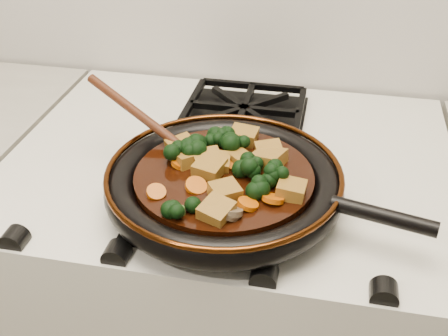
# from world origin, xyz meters

# --- Properties ---
(stove) EXTENTS (0.76, 0.60, 0.90)m
(stove) POSITION_xyz_m (0.00, 1.69, 0.45)
(stove) COLOR silver
(stove) RESTS_ON ground
(burner_grate_front) EXTENTS (0.23, 0.23, 0.03)m
(burner_grate_front) POSITION_xyz_m (0.00, 1.55, 0.91)
(burner_grate_front) COLOR black
(burner_grate_front) RESTS_ON stove
(burner_grate_back) EXTENTS (0.23, 0.23, 0.03)m
(burner_grate_back) POSITION_xyz_m (0.00, 1.83, 0.91)
(burner_grate_back) COLOR black
(burner_grate_back) RESTS_ON stove
(skillet) EXTENTS (0.47, 0.35, 0.05)m
(skillet) POSITION_xyz_m (0.02, 1.55, 0.94)
(skillet) COLOR black
(skillet) RESTS_ON burner_grate_front
(braising_sauce) EXTENTS (0.26, 0.26, 0.02)m
(braising_sauce) POSITION_xyz_m (0.02, 1.55, 0.95)
(braising_sauce) COLOR black
(braising_sauce) RESTS_ON skillet
(tofu_cube_0) EXTENTS (0.05, 0.05, 0.03)m
(tofu_cube_0) POSITION_xyz_m (0.03, 1.65, 0.97)
(tofu_cube_0) COLOR olive
(tofu_cube_0) RESTS_ON braising_sauce
(tofu_cube_1) EXTENTS (0.04, 0.04, 0.03)m
(tofu_cube_1) POSITION_xyz_m (0.00, 1.57, 0.97)
(tofu_cube_1) COLOR olive
(tofu_cube_1) RESTS_ON braising_sauce
(tofu_cube_2) EXTENTS (0.05, 0.05, 0.03)m
(tofu_cube_2) POSITION_xyz_m (0.03, 1.45, 0.97)
(tofu_cube_2) COLOR olive
(tofu_cube_2) RESTS_ON braising_sauce
(tofu_cube_3) EXTENTS (0.04, 0.04, 0.03)m
(tofu_cube_3) POSITION_xyz_m (0.12, 1.52, 0.97)
(tofu_cube_3) COLOR olive
(tofu_cube_3) RESTS_ON braising_sauce
(tofu_cube_4) EXTENTS (0.06, 0.06, 0.03)m
(tofu_cube_4) POSITION_xyz_m (0.08, 1.59, 0.97)
(tofu_cube_4) COLOR olive
(tofu_cube_4) RESTS_ON braising_sauce
(tofu_cube_5) EXTENTS (0.05, 0.05, 0.02)m
(tofu_cube_5) POSITION_xyz_m (0.04, 1.58, 0.97)
(tofu_cube_5) COLOR olive
(tofu_cube_5) RESTS_ON braising_sauce
(tofu_cube_6) EXTENTS (0.05, 0.05, 0.03)m
(tofu_cube_6) POSITION_xyz_m (-0.00, 1.55, 0.97)
(tofu_cube_6) COLOR olive
(tofu_cube_6) RESTS_ON braising_sauce
(tofu_cube_7) EXTENTS (0.05, 0.06, 0.03)m
(tofu_cube_7) POSITION_xyz_m (-0.01, 1.57, 0.97)
(tofu_cube_7) COLOR olive
(tofu_cube_7) RESTS_ON braising_sauce
(tofu_cube_8) EXTENTS (0.05, 0.05, 0.03)m
(tofu_cube_8) POSITION_xyz_m (0.08, 1.61, 0.97)
(tofu_cube_8) COLOR olive
(tofu_cube_8) RESTS_ON braising_sauce
(tofu_cube_9) EXTENTS (0.06, 0.06, 0.03)m
(tofu_cube_9) POSITION_xyz_m (-0.06, 1.60, 0.97)
(tofu_cube_9) COLOR olive
(tofu_cube_9) RESTS_ON braising_sauce
(tofu_cube_10) EXTENTS (0.05, 0.05, 0.03)m
(tofu_cube_10) POSITION_xyz_m (0.03, 1.50, 0.97)
(tofu_cube_10) COLOR olive
(tofu_cube_10) RESTS_ON braising_sauce
(tofu_cube_11) EXTENTS (0.05, 0.05, 0.03)m
(tofu_cube_11) POSITION_xyz_m (-0.04, 1.57, 0.97)
(tofu_cube_11) COLOR olive
(tofu_cube_11) RESTS_ON braising_sauce
(broccoli_floret_0) EXTENTS (0.08, 0.07, 0.07)m
(broccoli_floret_0) POSITION_xyz_m (-0.04, 1.59, 0.97)
(broccoli_floret_0) COLOR black
(broccoli_floret_0) RESTS_ON braising_sauce
(broccoli_floret_1) EXTENTS (0.06, 0.05, 0.06)m
(broccoli_floret_1) POSITION_xyz_m (0.09, 1.55, 0.97)
(broccoli_floret_1) COLOR black
(broccoli_floret_1) RESTS_ON braising_sauce
(broccoli_floret_2) EXTENTS (0.07, 0.07, 0.06)m
(broccoli_floret_2) POSITION_xyz_m (0.05, 1.56, 0.97)
(broccoli_floret_2) COLOR black
(broccoli_floret_2) RESTS_ON braising_sauce
(broccoli_floret_3) EXTENTS (0.06, 0.06, 0.05)m
(broccoli_floret_3) POSITION_xyz_m (-0.05, 1.57, 0.97)
(broccoli_floret_3) COLOR black
(broccoli_floret_3) RESTS_ON braising_sauce
(broccoli_floret_4) EXTENTS (0.06, 0.07, 0.06)m
(broccoli_floret_4) POSITION_xyz_m (0.01, 1.63, 0.97)
(broccoli_floret_4) COLOR black
(broccoli_floret_4) RESTS_ON braising_sauce
(broccoli_floret_5) EXTENTS (0.08, 0.08, 0.07)m
(broccoli_floret_5) POSITION_xyz_m (-0.00, 1.63, 0.97)
(broccoli_floret_5) COLOR black
(broccoli_floret_5) RESTS_ON braising_sauce
(broccoli_floret_6) EXTENTS (0.09, 0.08, 0.07)m
(broccoli_floret_6) POSITION_xyz_m (0.03, 1.61, 0.97)
(broccoli_floret_6) COLOR black
(broccoli_floret_6) RESTS_ON braising_sauce
(broccoli_floret_7) EXTENTS (0.08, 0.08, 0.06)m
(broccoli_floret_7) POSITION_xyz_m (0.08, 1.52, 0.97)
(broccoli_floret_7) COLOR black
(broccoli_floret_7) RESTS_ON braising_sauce
(broccoli_floret_8) EXTENTS (0.08, 0.08, 0.05)m
(broccoli_floret_8) POSITION_xyz_m (-0.02, 1.45, 0.97)
(broccoli_floret_8) COLOR black
(broccoli_floret_8) RESTS_ON braising_sauce
(carrot_coin_0) EXTENTS (0.03, 0.03, 0.02)m
(carrot_coin_0) POSITION_xyz_m (-0.05, 1.56, 0.96)
(carrot_coin_0) COLOR #C15005
(carrot_coin_0) RESTS_ON braising_sauce
(carrot_coin_1) EXTENTS (0.03, 0.03, 0.01)m
(carrot_coin_1) POSITION_xyz_m (0.03, 1.57, 0.96)
(carrot_coin_1) COLOR #C15005
(carrot_coin_1) RESTS_ON braising_sauce
(carrot_coin_2) EXTENTS (0.03, 0.03, 0.02)m
(carrot_coin_2) POSITION_xyz_m (0.10, 1.50, 0.96)
(carrot_coin_2) COLOR #C15005
(carrot_coin_2) RESTS_ON braising_sauce
(carrot_coin_3) EXTENTS (0.03, 0.03, 0.02)m
(carrot_coin_3) POSITION_xyz_m (0.07, 1.48, 0.96)
(carrot_coin_3) COLOR #C15005
(carrot_coin_3) RESTS_ON braising_sauce
(carrot_coin_4) EXTENTS (0.03, 0.03, 0.02)m
(carrot_coin_4) POSITION_xyz_m (-0.01, 1.51, 0.96)
(carrot_coin_4) COLOR #C15005
(carrot_coin_4) RESTS_ON braising_sauce
(carrot_coin_5) EXTENTS (0.03, 0.03, 0.02)m
(carrot_coin_5) POSITION_xyz_m (-0.06, 1.48, 0.96)
(carrot_coin_5) COLOR #C15005
(carrot_coin_5) RESTS_ON braising_sauce
(mushroom_slice_0) EXTENTS (0.05, 0.05, 0.02)m
(mushroom_slice_0) POSITION_xyz_m (0.04, 1.46, 0.97)
(mushroom_slice_0) COLOR brown
(mushroom_slice_0) RESTS_ON braising_sauce
(mushroom_slice_1) EXTENTS (0.04, 0.04, 0.03)m
(mushroom_slice_1) POSITION_xyz_m (-0.01, 1.64, 0.97)
(mushroom_slice_1) COLOR brown
(mushroom_slice_1) RESTS_ON braising_sauce
(mushroom_slice_2) EXTENTS (0.04, 0.04, 0.03)m
(mushroom_slice_2) POSITION_xyz_m (0.03, 1.45, 0.97)
(mushroom_slice_2) COLOR brown
(mushroom_slice_2) RESTS_ON braising_sauce
(mushroom_slice_3) EXTENTS (0.04, 0.04, 0.02)m
(mushroom_slice_3) POSITION_xyz_m (0.04, 1.46, 0.97)
(mushroom_slice_3) COLOR brown
(mushroom_slice_3) RESTS_ON braising_sauce
(wooden_spoon) EXTENTS (0.14, 0.08, 0.22)m
(wooden_spoon) POSITION_xyz_m (-0.10, 1.62, 0.98)
(wooden_spoon) COLOR #471F0F
(wooden_spoon) RESTS_ON braising_sauce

